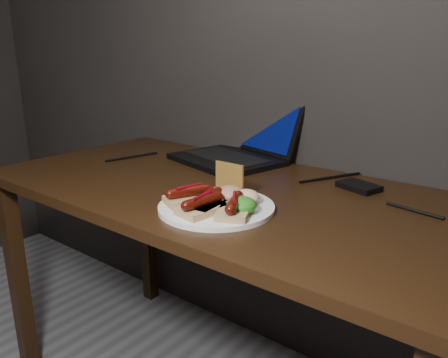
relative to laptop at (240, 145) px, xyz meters
name	(u,v)px	position (x,y,z in m)	size (l,w,h in m)	color
desk	(219,215)	(0.13, -0.28, -0.14)	(1.40, 0.70, 0.75)	black
laptop	(240,145)	(0.00, 0.00, 0.00)	(0.42, 0.43, 0.25)	black
hard_drive	(359,186)	(0.46, -0.07, -0.04)	(0.11, 0.07, 0.02)	black
desk_cables	(254,175)	(0.16, -0.15, -0.05)	(1.04, 0.39, 0.01)	black
plate	(216,207)	(0.25, -0.44, -0.05)	(0.28, 0.28, 0.01)	white
bread_sausage_left	(189,196)	(0.18, -0.47, -0.02)	(0.11, 0.13, 0.04)	tan
bread_sausage_center	(207,202)	(0.24, -0.47, -0.02)	(0.08, 0.12, 0.04)	tan
bread_sausage_right	(234,207)	(0.32, -0.46, -0.02)	(0.11, 0.13, 0.04)	tan
bread_sausage_extra	(203,206)	(0.25, -0.50, -0.02)	(0.09, 0.12, 0.04)	tan
crispbread	(229,179)	(0.23, -0.36, 0.00)	(0.09, 0.01, 0.09)	#AF8430
salad_greens	(242,205)	(0.32, -0.45, -0.02)	(0.07, 0.07, 0.04)	#1D5911
salsa_mound	(230,194)	(0.26, -0.40, -0.02)	(0.07, 0.07, 0.04)	maroon
coleslaw_mound	(246,197)	(0.30, -0.39, -0.02)	(0.06, 0.06, 0.04)	beige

